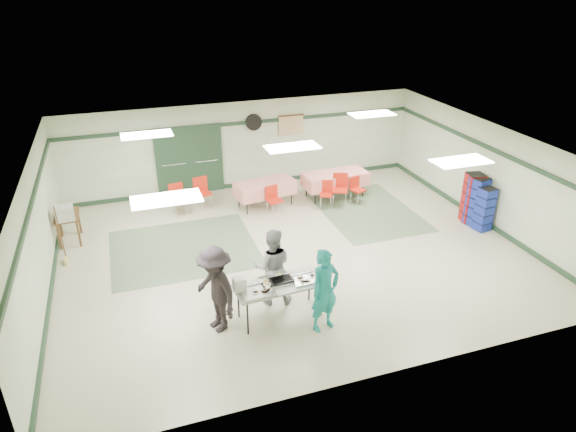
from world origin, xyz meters
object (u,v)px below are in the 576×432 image
object	(u,v)px
serving_table	(280,286)
chair_loose_b	(177,196)
dining_table_b	(265,188)
chair_loose_a	(202,189)
chair_b	(326,191)
chair_c	(356,187)
chair_d	(273,197)
dining_table_a	(335,179)
printer_table	(67,218)
broom	(60,233)
crate_stack_blue_b	(484,209)
crate_stack_blue_a	(477,201)
office_printer	(64,213)
volunteer_teal	(325,290)
chair_a	(340,186)
volunteer_dark	(215,290)
volunteer_grey	(272,266)
crate_stack_red	(472,198)

from	to	relation	value
serving_table	chair_loose_b	distance (m)	5.59
dining_table_b	chair_loose_a	size ratio (longest dim) A/B	1.98
chair_b	chair_loose_a	xyz separation A→B (m)	(-3.42, 1.07, 0.09)
chair_c	chair_d	bearing A→B (deg)	160.55
dining_table_a	chair_loose_b	size ratio (longest dim) A/B	2.22
printer_table	broom	world-z (taller)	broom
dining_table_b	crate_stack_blue_b	world-z (taller)	crate_stack_blue_b
crate_stack_blue_a	office_printer	xyz separation A→B (m)	(-10.30, 2.19, 0.24)
volunteer_teal	dining_table_a	bearing A→B (deg)	48.90
dining_table_b	crate_stack_blue_b	bearing A→B (deg)	-42.90
crate_stack_blue_a	chair_loose_b	bearing A→B (deg)	156.59
chair_loose_b	broom	bearing A→B (deg)	-158.93
volunteer_teal	chair_c	size ratio (longest dim) A/B	2.17
chair_loose_b	chair_a	bearing A→B (deg)	-21.70
volunteer_dark	chair_loose_b	xyz separation A→B (m)	(0.00, 5.42, -0.34)
chair_c	crate_stack_blue_b	world-z (taller)	crate_stack_blue_b
chair_loose_b	dining_table_a	bearing A→B (deg)	-14.65
chair_loose_a	broom	xyz separation A→B (m)	(-3.62, -2.03, 0.21)
volunteer_teal	chair_d	bearing A→B (deg)	67.70
volunteer_teal	crate_stack_blue_b	world-z (taller)	volunteer_teal
dining_table_b	chair_loose_b	distance (m)	2.48
volunteer_dark	chair_c	world-z (taller)	volunteer_dark
volunteer_grey	dining_table_b	bearing A→B (deg)	-88.74
dining_table_b	chair_d	distance (m)	0.58
chair_a	broom	world-z (taller)	broom
dining_table_b	chair_b	distance (m)	1.77
volunteer_dark	chair_c	size ratio (longest dim) A/B	2.26
chair_loose_b	crate_stack_red	size ratio (longest dim) A/B	0.64
chair_loose_b	office_printer	world-z (taller)	office_printer
chair_a	serving_table	bearing A→B (deg)	-101.86
broom	serving_table	bearing A→B (deg)	-28.36
volunteer_teal	crate_stack_red	size ratio (longest dim) A/B	1.22
dining_table_a	chair_c	distance (m)	0.73
volunteer_grey	chair_a	world-z (taller)	volunteer_grey
chair_a	crate_stack_blue_b	size ratio (longest dim) A/B	0.78
chair_a	chair_d	bearing A→B (deg)	-155.84
chair_b	crate_stack_blue_a	distance (m)	4.09
dining_table_a	chair_a	size ratio (longest dim) A/B	2.10
serving_table	dining_table_a	bearing A→B (deg)	52.58
chair_loose_b	serving_table	bearing A→B (deg)	-88.21
dining_table_b	chair_d	world-z (taller)	chair_d
chair_loose_b	office_printer	bearing A→B (deg)	-170.90
chair_a	crate_stack_blue_a	distance (m)	3.76
chair_c	crate_stack_red	size ratio (longest dim) A/B	0.56
volunteer_teal	dining_table_b	world-z (taller)	volunteer_teal
dining_table_b	chair_b	bearing A→B (deg)	-28.72
serving_table	dining_table_b	xyz separation A→B (m)	(1.22, 5.16, -0.14)
volunteer_teal	broom	xyz separation A→B (m)	(-4.85, 4.22, -0.08)
chair_b	crate_stack_red	xyz separation A→B (m)	(3.33, -2.18, 0.22)
chair_c	crate_stack_blue_a	size ratio (longest dim) A/B	0.58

